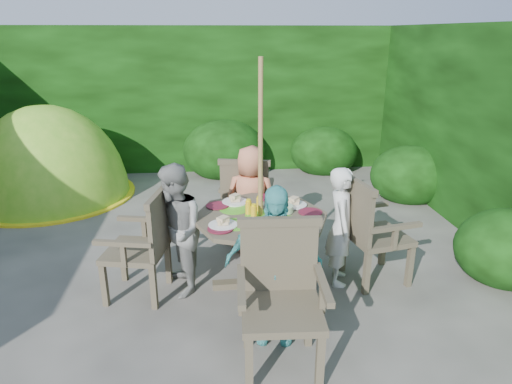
{
  "coord_description": "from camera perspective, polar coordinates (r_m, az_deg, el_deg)",
  "views": [
    {
      "loc": [
        0.37,
        -4.49,
        2.39
      ],
      "look_at": [
        0.81,
        -0.12,
        0.85
      ],
      "focal_mm": 32.0,
      "sensor_mm": 36.0,
      "label": 1
    }
  ],
  "objects": [
    {
      "name": "ground",
      "position": [
        5.1,
        -9.37,
        -8.88
      ],
      "size": [
        60.0,
        60.0,
        0.0
      ],
      "primitive_type": "plane",
      "color": "#494641",
      "rests_on": "ground"
    },
    {
      "name": "hedge_enclosure",
      "position": [
        5.95,
        -9.34,
        8.03
      ],
      "size": [
        9.0,
        9.0,
        2.5
      ],
      "color": "black",
      "rests_on": "ground"
    },
    {
      "name": "patio_table",
      "position": [
        4.36,
        0.59,
        -4.37
      ],
      "size": [
        1.33,
        1.33,
        0.91
      ],
      "rotation": [
        0.0,
        0.0,
        0.02
      ],
      "color": "#3F3829",
      "rests_on": "ground"
    },
    {
      "name": "parasol_pole",
      "position": [
        4.2,
        0.55,
        1.42
      ],
      "size": [
        0.04,
        0.04,
        2.2
      ],
      "primitive_type": "cylinder",
      "rotation": [
        0.0,
        0.0,
        0.02
      ],
      "color": "olive",
      "rests_on": "ground"
    },
    {
      "name": "garden_chair_right",
      "position": [
        4.64,
        14.05,
        -4.62
      ],
      "size": [
        0.66,
        0.72,
        1.03
      ],
      "rotation": [
        0.0,
        0.0,
        1.77
      ],
      "color": "#3F3829",
      "rests_on": "ground"
    },
    {
      "name": "garden_chair_left",
      "position": [
        4.39,
        -13.82,
        -6.29
      ],
      "size": [
        0.64,
        0.7,
        1.0
      ],
      "rotation": [
        0.0,
        0.0,
        -1.78
      ],
      "color": "#3F3829",
      "rests_on": "ground"
    },
    {
      "name": "garden_chair_back",
      "position": [
        5.41,
        -1.22,
        -0.73
      ],
      "size": [
        0.7,
        0.65,
        1.0
      ],
      "rotation": [
        0.0,
        0.0,
        2.93
      ],
      "color": "#3F3829",
      "rests_on": "ground"
    },
    {
      "name": "garden_chair_front",
      "position": [
        3.45,
        3.1,
        -12.67
      ],
      "size": [
        0.67,
        0.6,
        1.06
      ],
      "rotation": [
        0.0,
        0.0,
        -0.05
      ],
      "color": "#3F3829",
      "rests_on": "ground"
    },
    {
      "name": "child_right",
      "position": [
        4.55,
        10.61,
        -4.25
      ],
      "size": [
        0.37,
        0.48,
        1.2
      ],
      "primitive_type": "imported",
      "rotation": [
        0.0,
        0.0,
        1.37
      ],
      "color": "silver",
      "rests_on": "ground"
    },
    {
      "name": "child_left",
      "position": [
        4.34,
        -10.04,
        -4.84
      ],
      "size": [
        0.64,
        0.73,
        1.27
      ],
      "primitive_type": "imported",
      "rotation": [
        0.0,
        0.0,
        -1.29
      ],
      "color": "gray",
      "rests_on": "ground"
    },
    {
      "name": "child_back",
      "position": [
        5.11,
        -0.66,
        -1.0
      ],
      "size": [
        0.68,
        0.53,
        1.23
      ],
      "primitive_type": "imported",
      "rotation": [
        0.0,
        0.0,
        2.89
      ],
      "color": "#D37B57",
      "rests_on": "ground"
    },
    {
      "name": "child_front",
      "position": [
        3.64,
        2.22,
        -9.06
      ],
      "size": [
        0.82,
        0.45,
        1.32
      ],
      "primitive_type": "imported",
      "rotation": [
        0.0,
        0.0,
        -0.17
      ],
      "color": "#4DB4B3",
      "rests_on": "ground"
    },
    {
      "name": "dome_tent",
      "position": [
        7.68,
        -24.05,
        -0.53
      ],
      "size": [
        2.58,
        2.58,
        2.8
      ],
      "rotation": [
        0.0,
        0.0,
        -0.13
      ],
      "color": "#6BBF24",
      "rests_on": "ground"
    }
  ]
}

